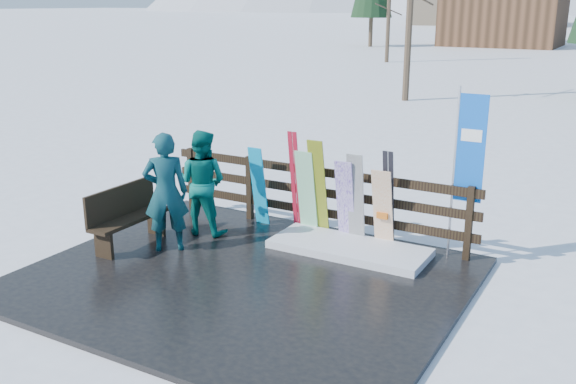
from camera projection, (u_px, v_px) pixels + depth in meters
The scene contains 16 objects.
ground at pixel (243, 281), 9.17m from camera, with size 700.00×700.00×0.00m, color white.
deck at pixel (243, 279), 9.15m from camera, with size 6.00×5.00×0.08m, color black.
fence at pixel (315, 194), 10.79m from camera, with size 5.60×0.10×1.15m.
snow_patch at pixel (349, 248), 10.02m from camera, with size 2.46×1.00×0.12m, color white.
bench at pixel (127, 214), 10.19m from camera, with size 0.41×1.50×0.97m.
snowboard_0 at pixel (259, 186), 11.05m from camera, with size 0.26×0.03×1.43m, color #079FD9.
snowboard_1 at pixel (307, 193), 10.61m from camera, with size 0.32×0.03×1.47m, color white.
snowboard_2 at pixel (318, 188), 10.47m from camera, with size 0.27×0.03×1.69m, color #D7E91D.
snowboard_3 at pixel (345, 201), 10.28m from camera, with size 0.29×0.03×1.39m, color white.
snowboard_4 at pixel (356, 199), 10.18m from camera, with size 0.27×0.03×1.51m, color black.
snowboard_5 at pixel (383, 209), 9.99m from camera, with size 0.31×0.03×1.34m, color white.
ski_pair_a at pixel (295, 181), 10.74m from camera, with size 0.16×0.27×1.74m.
ski_pair_b at pixel (389, 200), 9.97m from camera, with size 0.17×0.28×1.60m.
rental_flag at pixel (467, 155), 9.39m from camera, with size 0.45×0.04×2.60m.
person_front at pixel (166, 192), 9.88m from camera, with size 0.69×0.45×1.88m, color #115C55.
person_back at pixel (202, 182), 10.64m from camera, with size 0.86×0.67×1.76m, color #05655C.
Camera 1 is at (4.71, -7.01, 3.83)m, focal length 40.00 mm.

